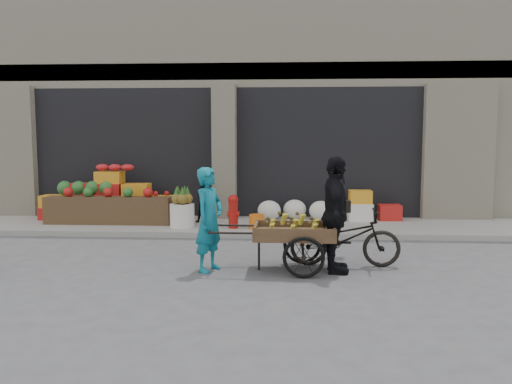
# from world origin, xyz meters

# --- Properties ---
(ground) EXTENTS (80.00, 80.00, 0.00)m
(ground) POSITION_xyz_m (0.00, 0.00, 0.00)
(ground) COLOR #424244
(ground) RESTS_ON ground
(sidewalk) EXTENTS (18.00, 2.20, 0.12)m
(sidewalk) POSITION_xyz_m (0.00, 4.10, 0.06)
(sidewalk) COLOR gray
(sidewalk) RESTS_ON ground
(building) EXTENTS (14.00, 6.45, 7.00)m
(building) POSITION_xyz_m (0.00, 8.03, 3.37)
(building) COLOR beige
(building) RESTS_ON ground
(fruit_display) EXTENTS (3.10, 1.12, 1.24)m
(fruit_display) POSITION_xyz_m (-2.48, 4.38, 0.67)
(fruit_display) COLOR red
(fruit_display) RESTS_ON sidewalk
(pineapple_bin) EXTENTS (0.52, 0.52, 0.50)m
(pineapple_bin) POSITION_xyz_m (-0.75, 3.60, 0.37)
(pineapple_bin) COLOR silver
(pineapple_bin) RESTS_ON sidewalk
(fire_hydrant) EXTENTS (0.22, 0.22, 0.71)m
(fire_hydrant) POSITION_xyz_m (0.35, 3.55, 0.50)
(fire_hydrant) COLOR #A5140F
(fire_hydrant) RESTS_ON sidewalk
(orange_bucket) EXTENTS (0.32, 0.32, 0.30)m
(orange_bucket) POSITION_xyz_m (0.85, 3.50, 0.27)
(orange_bucket) COLOR orange
(orange_bucket) RESTS_ON sidewalk
(right_bay_goods) EXTENTS (3.35, 0.60, 0.70)m
(right_bay_goods) POSITION_xyz_m (2.61, 4.70, 0.41)
(right_bay_goods) COLOR silver
(right_bay_goods) RESTS_ON sidewalk
(seated_person) EXTENTS (0.51, 0.43, 0.93)m
(seated_person) POSITION_xyz_m (-0.35, 4.20, 0.58)
(seated_person) COLOR black
(seated_person) RESTS_ON sidewalk
(banana_cart) EXTENTS (2.07, 0.92, 0.86)m
(banana_cart) POSITION_xyz_m (1.53, 0.62, 0.63)
(banana_cart) COLOR brown
(banana_cart) RESTS_ON ground
(vendor_woman) EXTENTS (0.58, 0.68, 1.57)m
(vendor_woman) POSITION_xyz_m (0.30, 0.54, 0.79)
(vendor_woman) COLOR #116E82
(vendor_woman) RESTS_ON ground
(bicycle) EXTENTS (1.74, 0.67, 0.90)m
(bicycle) POSITION_xyz_m (2.38, 0.94, 0.45)
(bicycle) COLOR black
(bicycle) RESTS_ON ground
(cyclist) EXTENTS (0.47, 1.04, 1.75)m
(cyclist) POSITION_xyz_m (2.18, 0.54, 0.87)
(cyclist) COLOR black
(cyclist) RESTS_ON ground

